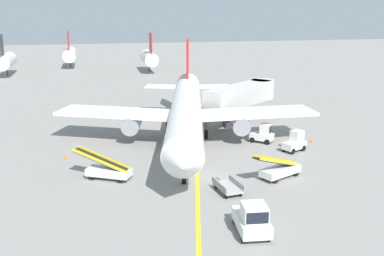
% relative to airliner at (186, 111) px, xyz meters
% --- Properties ---
extents(ground_plane, '(300.00, 300.00, 0.00)m').
position_rel_airliner_xyz_m(ground_plane, '(-0.88, -10.71, -3.42)').
color(ground_plane, gray).
extents(taxi_line_yellow, '(17.59, 78.17, 0.01)m').
position_rel_airliner_xyz_m(taxi_line_yellow, '(-0.12, -5.71, -3.41)').
color(taxi_line_yellow, yellow).
rests_on(taxi_line_yellow, ground).
extents(airliner, '(27.97, 35.06, 10.10)m').
position_rel_airliner_xyz_m(airliner, '(0.00, 0.00, 0.00)').
color(airliner, white).
rests_on(airliner, ground).
extents(jet_bridge, '(11.34, 10.18, 4.85)m').
position_rel_airliner_xyz_m(jet_bridge, '(9.10, 7.33, 0.12)').
color(jet_bridge, beige).
rests_on(jet_bridge, ground).
extents(pushback_tug, '(2.24, 3.77, 2.20)m').
position_rel_airliner_xyz_m(pushback_tug, '(0.03, -21.11, -2.42)').
color(pushback_tug, silver).
rests_on(pushback_tug, ground).
extents(baggage_tug_near_wing, '(2.73, 2.24, 2.10)m').
position_rel_airliner_xyz_m(baggage_tug_near_wing, '(10.15, -5.44, -2.49)').
color(baggage_tug_near_wing, silver).
rests_on(baggage_tug_near_wing, ground).
extents(baggage_tug_by_cargo_door, '(2.66, 2.56, 2.10)m').
position_rel_airliner_xyz_m(baggage_tug_by_cargo_door, '(8.08, -1.94, -2.49)').
color(baggage_tug_by_cargo_door, silver).
rests_on(baggage_tug_by_cargo_door, ground).
extents(belt_loader_forward_hold, '(5.04, 3.34, 2.59)m').
position_rel_airliner_xyz_m(belt_loader_forward_hold, '(5.66, -12.16, -2.64)').
color(belt_loader_forward_hold, silver).
rests_on(belt_loader_forward_hold, ground).
extents(belt_loader_aft_hold, '(5.01, 3.43, 2.59)m').
position_rel_airliner_xyz_m(belt_loader_aft_hold, '(-8.72, -9.23, -2.64)').
color(belt_loader_aft_hold, silver).
rests_on(belt_loader_aft_hold, ground).
extents(baggage_cart_loaded, '(1.93, 3.83, 0.94)m').
position_rel_airliner_xyz_m(baggage_cart_loaded, '(0.43, -14.31, -2.95)').
color(baggage_cart_loaded, '#A5A5A8').
rests_on(baggage_cart_loaded, ground).
extents(ground_crew_marshaller, '(0.36, 0.24, 1.70)m').
position_rel_airliner_xyz_m(ground_crew_marshaller, '(-1.61, -5.88, -2.51)').
color(ground_crew_marshaller, '#26262D').
rests_on(ground_crew_marshaller, ground).
extents(safety_cone_nose_left, '(0.36, 0.36, 0.44)m').
position_rel_airliner_xyz_m(safety_cone_nose_left, '(1.03, 3.91, -3.20)').
color(safety_cone_nose_left, orange).
rests_on(safety_cone_nose_left, ground).
extents(safety_cone_nose_right, '(0.36, 0.36, 0.44)m').
position_rel_airliner_xyz_m(safety_cone_nose_right, '(-12.56, -3.25, -3.20)').
color(safety_cone_nose_right, orange).
rests_on(safety_cone_nose_right, ground).
extents(safety_cone_wingtip_left, '(0.36, 0.36, 0.44)m').
position_rel_airliner_xyz_m(safety_cone_wingtip_left, '(13.22, -3.05, -3.20)').
color(safety_cone_wingtip_left, orange).
rests_on(safety_cone_wingtip_left, ground).
extents(distant_aircraft_far_left, '(3.00, 10.10, 8.80)m').
position_rel_airliner_xyz_m(distant_aircraft_far_left, '(-27.21, 55.94, -0.20)').
color(distant_aircraft_far_left, silver).
rests_on(distant_aircraft_far_left, ground).
extents(distant_aircraft_mid_left, '(3.00, 10.10, 8.80)m').
position_rel_airliner_xyz_m(distant_aircraft_mid_left, '(-14.65, 67.44, -0.20)').
color(distant_aircraft_mid_left, silver).
rests_on(distant_aircraft_mid_left, ground).
extents(distant_aircraft_mid_right, '(3.00, 10.10, 8.80)m').
position_rel_airliner_xyz_m(distant_aircraft_mid_right, '(2.96, 55.52, -0.20)').
color(distant_aircraft_mid_right, silver).
rests_on(distant_aircraft_mid_right, ground).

